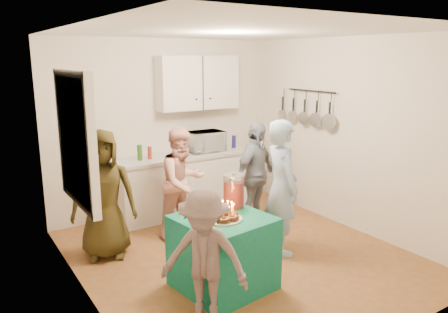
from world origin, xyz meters
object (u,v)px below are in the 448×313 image
punch_jar (234,192)px  child_near_left (204,258)px  microwave (205,141)px  man_birthday (281,187)px  woman_back_left (103,195)px  counter (187,184)px  woman_back_right (255,175)px  woman_back_center (183,182)px  party_table (223,252)px

punch_jar → child_near_left: bearing=-139.3°
microwave → man_birthday: 1.89m
woman_back_left → punch_jar: bearing=-28.0°
counter → woman_back_right: 1.20m
man_birthday → counter: bearing=22.3°
woman_back_right → counter: bearing=95.9°
microwave → punch_jar: microwave is taller
woman_back_left → microwave: bearing=44.3°
microwave → woman_back_right: woman_back_right is taller
woman_back_left → counter: bearing=48.7°
woman_back_left → woman_back_center: bearing=24.1°
punch_jar → child_near_left: child_near_left is taller
microwave → punch_jar: 2.18m
man_birthday → woman_back_right: bearing=-2.3°
counter → punch_jar: 2.13m
microwave → woman_back_left: bearing=-155.6°
woman_back_center → party_table: bearing=-113.9°
woman_back_left → party_table: bearing=-40.2°
woman_back_left → woman_back_right: 2.08m
man_birthday → woman_back_right: man_birthday is taller
child_near_left → punch_jar: bearing=89.8°
party_table → woman_back_right: size_ratio=0.58×
microwave → woman_back_right: bearing=-79.3°
counter → microwave: (0.33, 0.00, 0.63)m
punch_jar → woman_back_right: (1.03, 0.98, -0.19)m
man_birthday → punch_jar: bearing=113.6°
woman_back_right → woman_back_left: bearing=154.1°
punch_jar → woman_back_left: (-1.05, 1.16, -0.16)m
party_table → woman_back_center: 1.51m
punch_jar → woman_back_center: size_ratio=0.23×
counter → party_table: size_ratio=2.59×
woman_back_left → child_near_left: woman_back_left is taller
woman_back_center → child_near_left: size_ratio=1.18×
punch_jar → man_birthday: bearing=9.7°
woman_back_left → woman_back_center: (1.08, 0.08, -0.04)m
party_table → child_near_left: 0.69m
party_table → woman_back_right: 1.78m
punch_jar → woman_back_left: size_ratio=0.22×
party_table → man_birthday: man_birthday is taller
microwave → party_table: size_ratio=0.66×
counter → woman_back_right: woman_back_right is taller
counter → punch_jar: bearing=-104.1°
woman_back_left → child_near_left: 1.83m
counter → woman_back_center: woman_back_center is taller
party_table → child_near_left: (-0.48, -0.43, 0.24)m
man_birthday → woman_back_center: size_ratio=1.12×
counter → woman_back_center: (-0.47, -0.77, 0.30)m
counter → party_table: counter is taller
microwave → man_birthday: (-0.05, -1.88, -0.25)m
punch_jar → party_table: bearing=-142.4°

